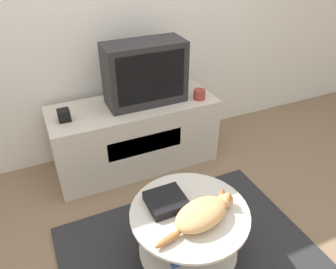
# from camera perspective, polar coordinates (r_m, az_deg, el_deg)

# --- Properties ---
(ground_plane) EXTENTS (12.00, 12.00, 0.00)m
(ground_plane) POSITION_cam_1_polar(r_m,az_deg,el_deg) (2.30, 3.14, -19.23)
(ground_plane) COLOR #7F664C
(wall_back) EXTENTS (8.00, 0.05, 2.60)m
(wall_back) POSITION_cam_1_polar(r_m,az_deg,el_deg) (2.75, -10.18, 21.65)
(wall_back) COLOR silver
(wall_back) RESTS_ON ground_plane
(rug) EXTENTS (1.58, 1.05, 0.02)m
(rug) POSITION_cam_1_polar(r_m,az_deg,el_deg) (2.29, 3.15, -19.08)
(rug) COLOR #28282B
(rug) RESTS_ON ground_plane
(tv_stand) EXTENTS (1.36, 0.53, 0.58)m
(tv_stand) POSITION_cam_1_polar(r_m,az_deg,el_deg) (2.82, -5.80, 0.01)
(tv_stand) COLOR beige
(tv_stand) RESTS_ON ground_plane
(tv) EXTENTS (0.63, 0.28, 0.49)m
(tv) POSITION_cam_1_polar(r_m,az_deg,el_deg) (2.60, -4.02, 10.61)
(tv) COLOR #232326
(tv) RESTS_ON tv_stand
(speaker) EXTENTS (0.09, 0.09, 0.09)m
(speaker) POSITION_cam_1_polar(r_m,az_deg,el_deg) (2.52, -17.67, 3.21)
(speaker) COLOR black
(speaker) RESTS_ON tv_stand
(mug) EXTENTS (0.10, 0.10, 0.08)m
(mug) POSITION_cam_1_polar(r_m,az_deg,el_deg) (2.74, 5.49, 6.98)
(mug) COLOR #99332D
(mug) RESTS_ON tv_stand
(coffee_table) EXTENTS (0.69, 0.69, 0.41)m
(coffee_table) POSITION_cam_1_polar(r_m,az_deg,el_deg) (2.04, 3.59, -16.32)
(coffee_table) COLOR #B2B2B7
(coffee_table) RESTS_ON rug
(dvd_box) EXTENTS (0.22, 0.21, 0.05)m
(dvd_box) POSITION_cam_1_polar(r_m,az_deg,el_deg) (1.94, -0.31, -11.53)
(dvd_box) COLOR black
(dvd_box) RESTS_ON coffee_table
(cat) EXTENTS (0.54, 0.27, 0.12)m
(cat) POSITION_cam_1_polar(r_m,az_deg,el_deg) (1.84, 6.08, -13.50)
(cat) COLOR tan
(cat) RESTS_ON coffee_table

